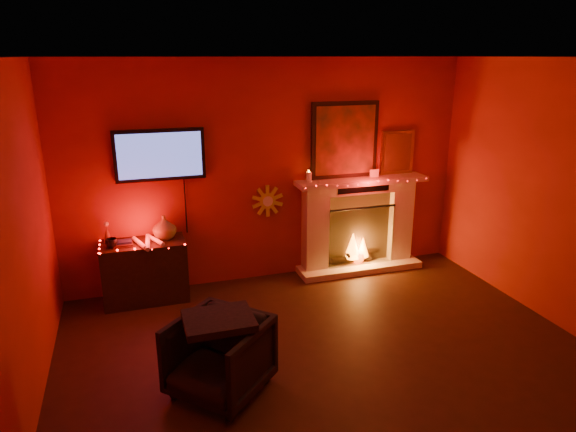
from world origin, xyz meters
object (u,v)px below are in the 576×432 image
Objects in this scene: tv at (160,155)px; sunburst_clock at (268,201)px; fireplace at (358,216)px; armchair at (219,357)px; console_table at (146,268)px.

tv is 1.41m from sunburst_clock.
fireplace is 5.45× the size of sunburst_clock.
console_table is at bearing 149.88° from armchair.
tv is 1.26× the size of console_table.
armchair is (-1.03, -2.17, -0.67)m from sunburst_clock.
sunburst_clock is at bearing 8.23° from console_table.
tv is 1.70× the size of armchair.
tv is 3.10× the size of sunburst_clock.
tv is (-2.44, 0.06, 0.92)m from fireplace.
armchair is at bearing -136.89° from fireplace.
fireplace reaches higher than armchair.
fireplace is 2.21× the size of console_table.
console_table reaches higher than armchair.
armchair is (0.22, -2.14, -1.31)m from tv.
tv is at bearing 178.50° from fireplace.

